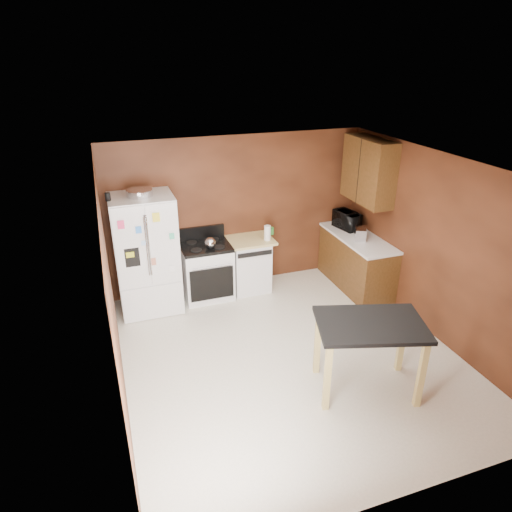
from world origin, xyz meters
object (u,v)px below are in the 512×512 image
green_canister (271,231)px  gas_range (207,270)px  pen_cup (108,197)px  paper_towel (267,233)px  kettle (210,243)px  refrigerator (147,254)px  microwave (347,221)px  roasting_pan (140,193)px  island (370,334)px  toaster (360,234)px  dishwasher (249,264)px

green_canister → gas_range: 1.24m
pen_cup → green_canister: 2.65m
pen_cup → gas_range: (1.34, 0.14, -1.39)m
pen_cup → paper_towel: size_ratio=0.46×
kettle → refrigerator: refrigerator is taller
pen_cup → refrigerator: 1.05m
kettle → microwave: (2.40, 0.08, 0.04)m
roasting_pan → green_canister: bearing=4.7°
kettle → island: bearing=-65.7°
roasting_pan → toaster: 3.45m
roasting_pan → microwave: 3.45m
gas_range → green_canister: bearing=5.8°
paper_towel → gas_range: (-0.99, 0.10, -0.55)m
roasting_pan → refrigerator: roasting_pan is taller
refrigerator → gas_range: 1.01m
roasting_pan → island: (2.14, -2.73, -1.08)m
refrigerator → island: refrigerator is taller
green_canister → pen_cup: bearing=-174.1°
refrigerator → island: bearing=-51.8°
kettle → toaster: bearing=-10.5°
gas_range → dishwasher: size_ratio=1.24×
roasting_pan → paper_towel: roasting_pan is taller
kettle → gas_range: size_ratio=0.16×
green_canister → kettle: bearing=-166.3°
dishwasher → island: 2.87m
roasting_pan → pen_cup: (-0.43, -0.09, 0.01)m
paper_towel → dishwasher: 0.63m
paper_towel → gas_range: paper_towel is taller
green_canister → dishwasher: size_ratio=0.13×
toaster → island: (-1.16, -2.20, -0.23)m
roasting_pan → green_canister: size_ratio=3.24×
microwave → refrigerator: bearing=77.5°
refrigerator → roasting_pan: bearing=100.9°
pen_cup → dishwasher: (2.06, 0.16, -1.40)m
paper_towel → dishwasher: (-0.27, 0.13, -0.56)m
kettle → refrigerator: (-0.95, 0.09, -0.09)m
microwave → dishwasher: size_ratio=0.54×
microwave → island: size_ratio=0.35×
toaster → refrigerator: refrigerator is taller
roasting_pan → island: size_ratio=0.27×
microwave → paper_towel: bearing=78.9°
kettle → microwave: bearing=1.9°
island → gas_range: bearing=113.8°
refrigerator → dishwasher: size_ratio=2.02×
roasting_pan → kettle: size_ratio=2.08×
pen_cup → microwave: bearing=1.0°
paper_towel → toaster: size_ratio=0.92×
microwave → refrigerator: size_ratio=0.27×
pen_cup → island: size_ratio=0.08×
roasting_pan → gas_range: (0.91, 0.05, -1.38)m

